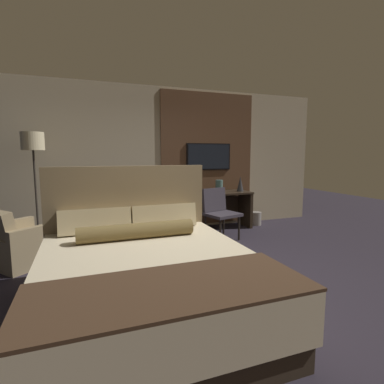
# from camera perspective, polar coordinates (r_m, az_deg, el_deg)

# --- Properties ---
(ground_plane) EXTENTS (16.00, 16.00, 0.00)m
(ground_plane) POSITION_cam_1_polar(r_m,az_deg,el_deg) (3.78, 3.14, -16.23)
(ground_plane) COLOR #28232D
(wall_back_tv_panel) EXTENTS (7.20, 0.09, 2.80)m
(wall_back_tv_panel) POSITION_cam_1_polar(r_m,az_deg,el_deg) (5.97, -5.64, 6.16)
(wall_back_tv_panel) COLOR #BCAD8E
(wall_back_tv_panel) RESTS_ON ground_plane
(bed) EXTENTS (1.92, 2.28, 1.36)m
(bed) POSITION_cam_1_polar(r_m,az_deg,el_deg) (2.94, -8.61, -15.88)
(bed) COLOR #33281E
(bed) RESTS_ON ground_plane
(desk) EXTENTS (1.51, 0.58, 0.75)m
(desk) POSITION_cam_1_polar(r_m,az_deg,el_deg) (6.08, 4.05, -2.35)
(desk) COLOR #2D2319
(desk) RESTS_ON ground_plane
(tv) EXTENTS (0.96, 0.04, 0.54)m
(tv) POSITION_cam_1_polar(r_m,az_deg,el_deg) (6.22, 3.19, 6.74)
(tv) COLOR black
(desk_chair) EXTENTS (0.65, 0.65, 0.90)m
(desk_chair) POSITION_cam_1_polar(r_m,az_deg,el_deg) (5.36, 5.08, -3.21)
(desk_chair) COLOR #38333D
(desk_chair) RESTS_ON ground_plane
(armchair_by_window) EXTENTS (1.05, 1.05, 0.80)m
(armchair_by_window) POSITION_cam_1_polar(r_m,az_deg,el_deg) (4.78, -29.87, -8.72)
(armchair_by_window) COLOR #998460
(armchair_by_window) RESTS_ON ground_plane
(floor_lamp) EXTENTS (0.34, 0.34, 1.85)m
(floor_lamp) POSITION_cam_1_polar(r_m,az_deg,el_deg) (5.33, -28.00, 6.93)
(floor_lamp) COLOR #282623
(floor_lamp) RESTS_ON ground_plane
(vase_tall) EXTENTS (0.14, 0.14, 0.31)m
(vase_tall) POSITION_cam_1_polar(r_m,az_deg,el_deg) (6.23, 9.18, 1.54)
(vase_tall) COLOR #333338
(vase_tall) RESTS_ON desk
(vase_short) EXTENTS (0.15, 0.15, 0.25)m
(vase_short) POSITION_cam_1_polar(r_m,az_deg,el_deg) (6.02, 5.18, 1.12)
(vase_short) COLOR #4C706B
(vase_short) RESTS_ON desk
(book) EXTENTS (0.26, 0.21, 0.03)m
(book) POSITION_cam_1_polar(r_m,az_deg,el_deg) (5.88, 1.94, -0.05)
(book) COLOR navy
(book) RESTS_ON desk
(waste_bin) EXTENTS (0.22, 0.22, 0.28)m
(waste_bin) POSITION_cam_1_polar(r_m,az_deg,el_deg) (6.58, 12.10, -4.94)
(waste_bin) COLOR gray
(waste_bin) RESTS_ON ground_plane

